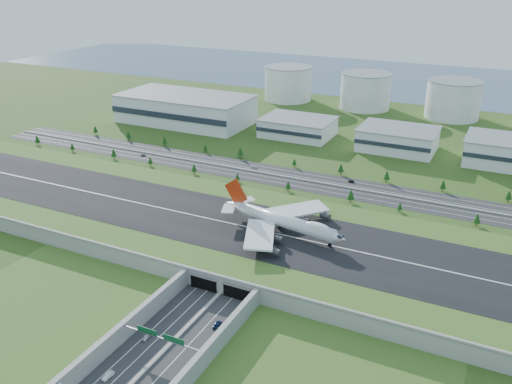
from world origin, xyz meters
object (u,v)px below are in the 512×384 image
at_px(boeing_747, 282,220).
at_px(car_5, 351,181).
at_px(car_4, 143,155).
at_px(car_7, 253,167).
at_px(car_1, 108,376).
at_px(car_0, 147,337).
at_px(fuel_tank_a, 288,84).
at_px(car_2, 217,325).

bearing_deg(boeing_747, car_5, 96.11).
distance_m(car_4, car_5, 160.67).
xyz_separation_m(car_4, car_7, (87.79, 13.52, 0.05)).
height_order(car_4, car_5, car_4).
xyz_separation_m(car_1, car_5, (22.77, 220.02, -0.15)).
height_order(car_1, car_7, car_1).
bearing_deg(car_0, fuel_tank_a, 102.19).
bearing_deg(fuel_tank_a, boeing_747, -67.54).
bearing_deg(car_0, boeing_747, 76.54).
height_order(fuel_tank_a, car_5, fuel_tank_a).
distance_m(fuel_tank_a, car_1, 438.68).
distance_m(boeing_747, car_2, 76.27).
bearing_deg(car_2, car_5, -102.37).
bearing_deg(car_4, fuel_tank_a, -17.77).
distance_m(fuel_tank_a, car_5, 244.38).
height_order(car_4, car_7, car_7).
relative_size(fuel_tank_a, car_4, 12.29).
height_order(fuel_tank_a, car_7, fuel_tank_a).
bearing_deg(boeing_747, car_0, -90.58).
bearing_deg(car_7, car_4, -72.42).
xyz_separation_m(car_1, car_4, (-136.93, 202.35, -0.15)).
relative_size(car_1, car_4, 1.26).
distance_m(boeing_747, car_5, 103.29).
bearing_deg(car_5, car_7, -100.18).
bearing_deg(car_2, car_0, 30.26).
relative_size(car_0, car_7, 0.98).
relative_size(fuel_tank_a, car_2, 8.73).
distance_m(car_0, car_7, 197.90).
bearing_deg(car_0, car_7, 100.98).
bearing_deg(car_7, car_2, 30.69).
distance_m(car_0, car_4, 224.33).
height_order(boeing_747, car_2, boeing_747).
xyz_separation_m(car_0, car_5, (23.72, 196.09, -0.16)).
relative_size(car_2, car_5, 1.37).
height_order(fuel_tank_a, car_0, fuel_tank_a).
bearing_deg(car_5, car_1, -19.39).
bearing_deg(car_4, car_2, -146.38).
bearing_deg(car_1, car_5, 86.74).
height_order(car_2, car_7, car_2).
bearing_deg(car_1, car_0, 94.92).
relative_size(car_0, car_5, 1.20).
distance_m(car_5, car_7, 72.02).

